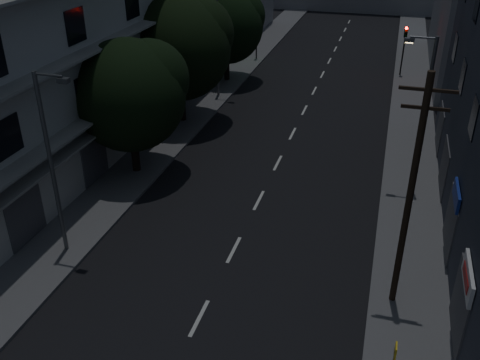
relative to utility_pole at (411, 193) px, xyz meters
The scene contains 14 objects.
ground 17.71m from the utility_pole, 113.75° to the left, with size 160.00×160.00×0.00m, color black.
sidewalk_left 21.72m from the utility_pole, 132.65° to the left, with size 3.00×90.00×0.15m, color #565659.
sidewalk_right 16.31m from the utility_pole, 87.63° to the left, with size 3.00×90.00×0.15m, color #565659.
lane_markings 23.39m from the utility_pole, 107.43° to the left, with size 0.15×60.50×0.01m.
building_left 20.81m from the utility_pole, 155.50° to the left, with size 7.00×36.00×14.00m.
tree_near 15.97m from the utility_pole, 152.81° to the left, with size 6.00×6.00×7.40m.
tree_mid 20.96m from the utility_pole, 133.73° to the left, with size 6.75×6.75×8.31m.
tree_far 28.45m from the utility_pole, 120.08° to the left, with size 5.93×5.93×7.33m.
traffic_signal_far_right 29.94m from the utility_pole, 90.72° to the left, with size 0.28×0.37×4.10m.
traffic_signal_far_left 34.26m from the utility_pole, 113.35° to the left, with size 0.28×0.37×4.10m.
street_lamp_left_near 13.80m from the utility_pole, behind, with size 1.51×0.25×8.00m.
street_lamp_right 9.32m from the utility_pole, 86.66° to the left, with size 1.51×0.25×8.00m.
street_lamp_left_far 24.82m from the utility_pole, 123.49° to the left, with size 1.51×0.25×8.00m.
utility_pole is the anchor object (origin of this frame).
Camera 1 is at (5.63, -7.56, 13.96)m, focal length 40.00 mm.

